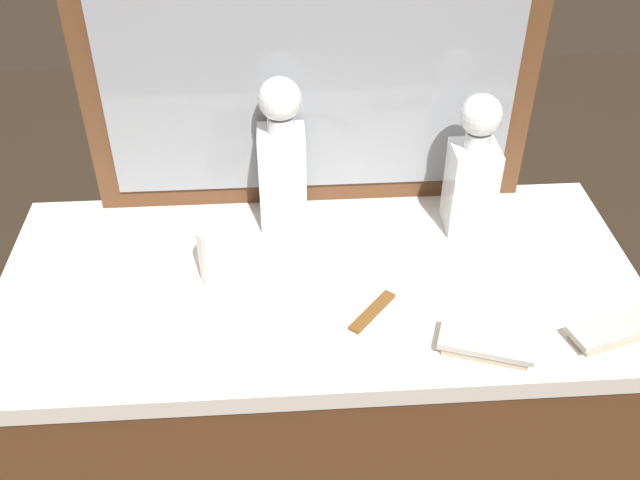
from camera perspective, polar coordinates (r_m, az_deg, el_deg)
name	(u,v)px	position (r m, az deg, el deg)	size (l,w,h in m)	color
dresser	(320,445)	(1.59, 0.00, -15.85)	(1.10, 0.52, 0.94)	brown
dresser_mirror	(311,18)	(1.26, -0.75, 17.10)	(0.81, 0.03, 0.73)	brown
crystal_decanter_far_right	(472,177)	(1.33, 11.88, 4.90)	(0.08, 0.08, 0.27)	white
crystal_decanter_right	(282,167)	(1.31, -3.00, 5.76)	(0.08, 0.08, 0.29)	white
crystal_tumbler_left	(222,255)	(1.22, -7.73, -1.19)	(0.08, 0.08, 0.11)	white
silver_brush_right	(613,331)	(1.22, 22.10, -6.65)	(0.15, 0.09, 0.02)	#B7A88C
silver_brush_front	(486,345)	(1.14, 12.95, -8.05)	(0.15, 0.10, 0.02)	#B7A88C
tortoiseshell_comb	(372,312)	(1.18, 4.15, -5.64)	(0.09, 0.10, 0.01)	brown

